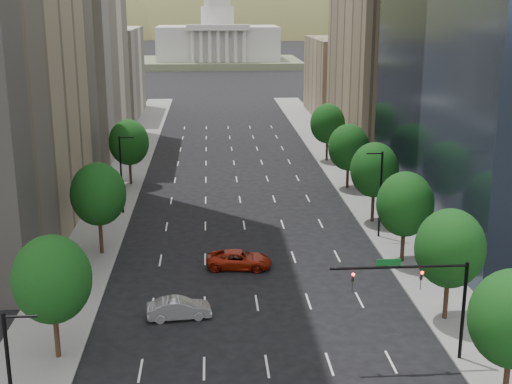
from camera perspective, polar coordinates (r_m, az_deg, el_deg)
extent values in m
cube|color=slate|center=(75.59, -12.82, -2.87)|extent=(6.00, 200.00, 0.15)
cube|color=slate|center=(77.02, 10.62, -2.40)|extent=(6.00, 200.00, 0.15)
cube|color=beige|center=(116.07, -14.87, 12.07)|extent=(14.00, 30.00, 35.00)
cube|color=beige|center=(149.17, -12.31, 9.59)|extent=(14.00, 26.00, 18.00)
cube|color=#8C7759|center=(114.82, 10.71, 11.03)|extent=(14.00, 30.00, 30.00)
cube|color=#8C7759|center=(147.51, 7.39, 9.36)|extent=(14.00, 26.00, 16.00)
cylinder|color=#382316|center=(45.35, 19.97, -13.80)|extent=(0.36, 0.36, 3.75)
cylinder|color=#382316|center=(54.43, 15.39, -8.21)|extent=(0.36, 0.36, 4.00)
ellipsoid|color=#0F3710|center=(53.07, 15.68, -4.49)|extent=(5.20, 5.20, 5.98)
cylinder|color=#382316|center=(65.08, 12.00, -4.08)|extent=(0.36, 0.36, 3.90)
ellipsoid|color=#0F3710|center=(63.97, 12.18, -0.99)|extent=(5.20, 5.20, 5.98)
cylinder|color=#382316|center=(76.08, 9.60, -1.02)|extent=(0.36, 0.36, 4.10)
ellipsoid|color=#0F3710|center=(75.10, 9.73, 1.81)|extent=(5.20, 5.20, 5.98)
cylinder|color=#382316|center=(89.31, 7.55, 1.43)|extent=(0.36, 0.36, 3.80)
ellipsoid|color=#0F3710|center=(88.52, 7.63, 3.67)|extent=(5.20, 5.20, 5.98)
cylinder|color=#382316|center=(104.62, 5.86, 3.60)|extent=(0.36, 0.36, 4.00)
ellipsoid|color=#0F3710|center=(103.92, 5.91, 5.63)|extent=(5.20, 5.20, 5.98)
cylinder|color=#382316|center=(49.06, -16.11, -10.98)|extent=(0.36, 0.36, 4.00)
ellipsoid|color=#0F3710|center=(47.55, -16.45, -6.91)|extent=(5.20, 5.20, 5.98)
cylinder|color=#382316|center=(67.23, -12.67, -3.37)|extent=(0.36, 0.36, 4.15)
ellipsoid|color=#0F3710|center=(66.11, -12.86, -0.17)|extent=(5.20, 5.20, 5.98)
cylinder|color=#382316|center=(92.05, -10.31, 1.78)|extent=(0.36, 0.36, 3.95)
ellipsoid|color=#0F3710|center=(91.26, -10.42, 4.05)|extent=(5.20, 5.20, 5.98)
cylinder|color=black|center=(70.63, 10.21, -0.26)|extent=(0.20, 0.20, 9.00)
cylinder|color=black|center=(69.42, 9.74, 3.14)|extent=(1.60, 0.14, 0.14)
cylinder|color=black|center=(35.38, -18.83, -9.69)|extent=(1.60, 0.14, 0.14)
cylinder|color=black|center=(78.85, -11.04, 1.34)|extent=(0.20, 0.20, 9.00)
cylinder|color=black|center=(77.84, -10.62, 4.42)|extent=(1.60, 0.14, 0.14)
cylinder|color=black|center=(48.37, 16.69, -9.45)|extent=(0.24, 0.24, 7.00)
cylinder|color=black|center=(45.74, 11.69, -6.08)|extent=(9.00, 0.18, 0.18)
imported|color=black|center=(46.35, 13.46, -6.62)|extent=(0.18, 0.22, 1.10)
imported|color=black|center=(45.25, 7.97, -6.89)|extent=(0.18, 0.22, 1.10)
sphere|color=#FF0C07|center=(46.12, 13.54, -6.48)|extent=(0.20, 0.20, 0.20)
sphere|color=#FF0C07|center=(45.01, 8.02, -6.74)|extent=(0.20, 0.20, 0.20)
cube|color=#0C591E|center=(45.43, 10.86, -5.71)|extent=(1.60, 0.06, 0.45)
cube|color=#596647|center=(261.87, -3.14, 10.59)|extent=(60.00, 40.00, 2.50)
cube|color=silver|center=(261.36, -3.17, 12.17)|extent=(44.00, 26.00, 12.00)
cube|color=silver|center=(247.10, -3.14, 13.38)|extent=(22.00, 4.00, 2.00)
cylinder|color=silver|center=(261.00, -3.20, 14.26)|extent=(12.00, 12.00, 7.00)
cylinder|color=silver|center=(260.94, -3.22, 15.35)|extent=(9.60, 9.60, 3.00)
ellipsoid|color=olive|center=(589.73, -17.47, 9.25)|extent=(380.00, 342.00, 190.00)
ellipsoid|color=olive|center=(615.94, 0.20, 9.36)|extent=(440.00, 396.00, 240.00)
ellipsoid|color=olive|center=(687.52, 14.47, 10.10)|extent=(360.00, 324.00, 200.00)
imported|color=#95969A|center=(53.60, -6.35, -9.51)|extent=(5.03, 2.23, 1.60)
imported|color=#971C0A|center=(62.77, -1.39, -5.58)|extent=(6.11, 3.32, 1.63)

